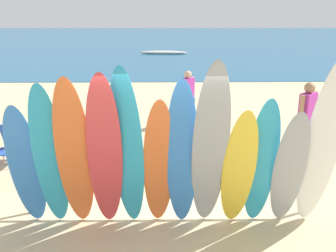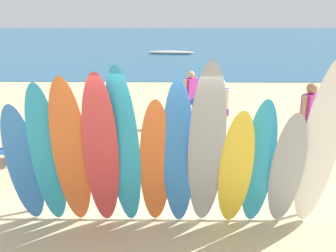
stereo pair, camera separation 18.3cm
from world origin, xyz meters
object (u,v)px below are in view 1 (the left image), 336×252
object	(u,v)px
surfboard_teal_9	(261,164)
beachgoer_photographing	(188,94)
surfboard_blue_0	(26,167)
surfboard_white_11	(322,148)
beach_chair_red	(10,143)
surfboard_teal_4	(127,152)
surfboard_rack	(169,181)
surfboard_teal_1	(50,159)
surfboard_grey_7	(210,151)
surfboard_red_3	(105,156)
surfboard_orange_5	(159,165)
surfboard_blue_6	(182,157)
distant_boat	(163,53)
surfboard_grey_10	(289,171)
beachgoer_by_water	(307,115)
beachgoer_midbeach	(218,104)
surfboard_yellow_8	(239,170)
surfboard_orange_2	(75,157)

from	to	relation	value
surfboard_teal_9	beachgoer_photographing	distance (m)	5.57
surfboard_blue_0	surfboard_white_11	world-z (taller)	surfboard_white_11
beach_chair_red	surfboard_teal_4	bearing A→B (deg)	-40.14
surfboard_rack	surfboard_teal_1	distance (m)	1.93
surfboard_teal_1	surfboard_grey_7	distance (m)	2.31
surfboard_red_3	surfboard_orange_5	bearing A→B (deg)	4.24
beachgoer_photographing	surfboard_blue_6	bearing A→B (deg)	-143.05
surfboard_white_11	distant_boat	world-z (taller)	surfboard_white_11
surfboard_teal_4	surfboard_grey_7	xyz separation A→B (m)	(1.18, -0.10, 0.05)
surfboard_grey_10	beachgoer_photographing	distance (m)	5.71
beachgoer_by_water	distant_boat	world-z (taller)	beachgoer_by_water
surfboard_orange_5	beachgoer_midbeach	size ratio (longest dim) A/B	1.47
surfboard_teal_4	surfboard_grey_10	distance (m)	2.39
beachgoer_midbeach	distant_boat	distance (m)	17.47
beachgoer_by_water	surfboard_grey_7	bearing A→B (deg)	-173.34
surfboard_rack	surfboard_white_11	xyz separation A→B (m)	(2.16, -0.65, 0.82)
surfboard_teal_9	distant_boat	xyz separation A→B (m)	(-1.43, 21.82, -0.96)
surfboard_red_3	distant_boat	bearing A→B (deg)	81.99
surfboard_grey_10	beach_chair_red	size ratio (longest dim) A/B	2.51
surfboard_rack	beachgoer_midbeach	xyz separation A→B (m)	(1.33, 3.94, 0.30)
surfboard_grey_7	beachgoer_midbeach	bearing A→B (deg)	80.76
beachgoer_by_water	beach_chair_red	bearing A→B (deg)	137.28
beachgoer_by_water	surfboard_grey_10	bearing A→B (deg)	-158.16
surfboard_orange_5	surfboard_yellow_8	size ratio (longest dim) A/B	1.06
surfboard_rack	surfboard_grey_10	size ratio (longest dim) A/B	2.27
surfboard_rack	surfboard_teal_1	bearing A→B (deg)	-161.95
surfboard_grey_7	beachgoer_by_water	xyz separation A→B (m)	(2.51, 3.10, -0.37)
surfboard_yellow_8	surfboard_teal_4	bearing A→B (deg)	178.05
beach_chair_red	surfboard_yellow_8	bearing A→B (deg)	-27.60
surfboard_teal_9	beachgoer_midbeach	distance (m)	4.43
surfboard_rack	beachgoer_by_water	distance (m)	3.94
surfboard_grey_7	distant_boat	distance (m)	22.06
beachgoer_photographing	distant_boat	world-z (taller)	beachgoer_photographing
beachgoer_midbeach	distant_boat	size ratio (longest dim) A/B	0.46
surfboard_blue_0	beachgoer_midbeach	distance (m)	5.61
surfboard_teal_9	surfboard_white_11	size ratio (longest dim) A/B	0.76
beachgoer_by_water	distant_boat	bearing A→B (deg)	55.13
beach_chair_red	beachgoer_photographing	bearing A→B (deg)	39.16
surfboard_red_3	beach_chair_red	world-z (taller)	surfboard_red_3
surfboard_orange_5	beachgoer_photographing	world-z (taller)	surfboard_orange_5
surfboard_blue_0	surfboard_blue_6	size ratio (longest dim) A/B	0.85
surfboard_white_11	beach_chair_red	size ratio (longest dim) A/B	3.45
surfboard_teal_1	beachgoer_midbeach	distance (m)	5.46
surfboard_blue_6	beachgoer_photographing	bearing A→B (deg)	89.35
surfboard_teal_4	surfboard_rack	bearing A→B (deg)	48.90
surfboard_orange_2	surfboard_red_3	distance (m)	0.44
surfboard_rack	surfboard_white_11	size ratio (longest dim) A/B	1.65
surfboard_grey_7	surfboard_teal_4	bearing A→B (deg)	175.19
surfboard_grey_10	surfboard_white_11	xyz separation A→B (m)	(0.40, -0.09, 0.38)
surfboard_teal_4	surfboard_yellow_8	bearing A→B (deg)	5.69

